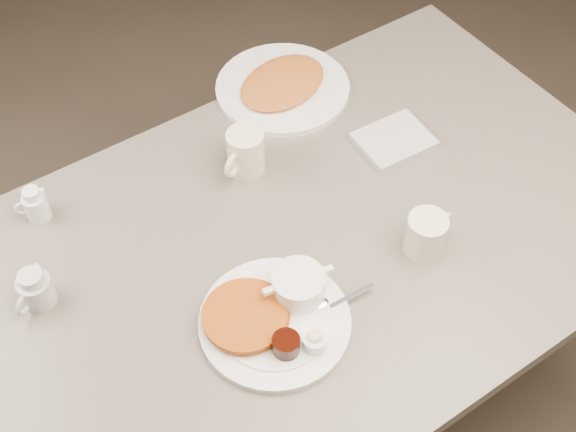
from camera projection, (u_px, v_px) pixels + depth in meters
diner_table at (293, 291)px, 1.62m from camera, size 1.50×0.90×0.75m
main_plate at (276, 313)px, 1.36m from camera, size 0.36×0.33×0.07m
coffee_mug_near at (426, 234)px, 1.45m from camera, size 0.11×0.09×0.09m
napkin at (394, 141)px, 1.66m from camera, size 0.17×0.14×0.02m
coffee_mug_far at (245, 152)px, 1.58m from camera, size 0.12×0.11×0.10m
creamer_left at (35, 289)px, 1.38m from camera, size 0.09×0.08×0.08m
creamer_right at (35, 205)px, 1.51m from camera, size 0.07×0.06×0.08m
hash_plate at (283, 86)px, 1.77m from camera, size 0.39×0.39×0.04m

